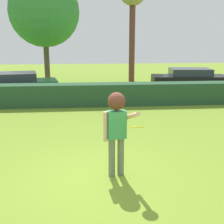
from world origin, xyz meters
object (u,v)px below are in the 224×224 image
object	(u,v)px
parked_car_black	(190,78)
maple_tree	(44,12)
person	(117,123)
parked_car_green	(13,84)
frisbee	(137,127)

from	to	relation	value
parked_car_black	maple_tree	world-z (taller)	maple_tree
person	parked_car_black	bearing A→B (deg)	63.12
parked_car_green	parked_car_black	distance (m)	9.52
frisbee	parked_car_green	distance (m)	10.66
parked_car_green	maple_tree	size ratio (longest dim) A/B	0.67
person	parked_car_black	world-z (taller)	person
frisbee	parked_car_black	distance (m)	12.07
parked_car_green	person	bearing A→B (deg)	-65.32
parked_car_green	parked_car_black	world-z (taller)	same
parked_car_green	parked_car_black	size ratio (longest dim) A/B	1.02
frisbee	maple_tree	bearing A→B (deg)	103.34
person	parked_car_black	size ratio (longest dim) A/B	0.41
person	frisbee	distance (m)	0.68
parked_car_black	maple_tree	bearing A→B (deg)	159.09
maple_tree	parked_car_green	bearing A→B (deg)	-103.87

